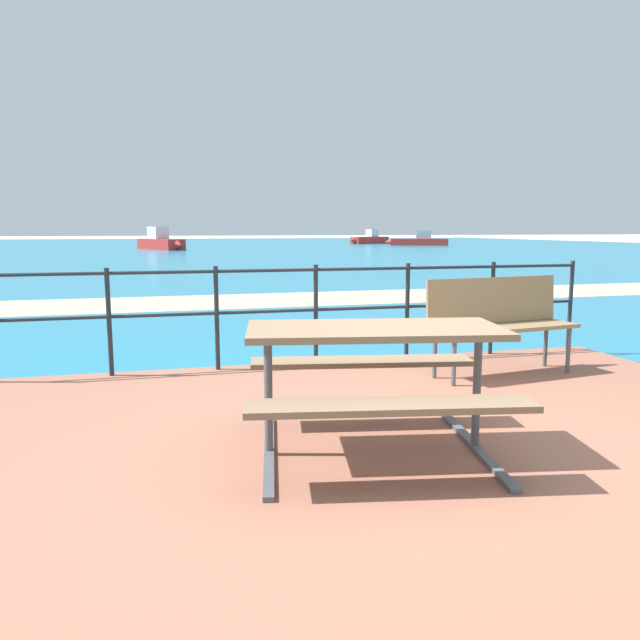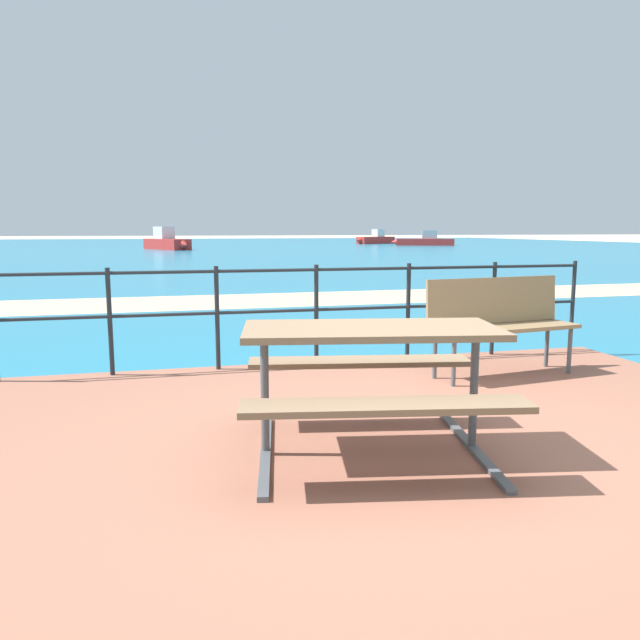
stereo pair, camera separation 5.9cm
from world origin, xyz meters
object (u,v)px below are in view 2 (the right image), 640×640
object	(u,v)px
park_bench	(499,317)
boat_near	(425,241)
picnic_table	(371,359)
boat_mid	(375,239)
boat_far	(167,242)

from	to	relation	value
park_bench	boat_near	size ratio (longest dim) A/B	0.29
picnic_table	boat_mid	size ratio (longest dim) A/B	0.39
boat_near	boat_far	xyz separation A→B (m)	(-20.97, -4.96, 0.12)
boat_near	boat_mid	xyz separation A→B (m)	(-1.99, 6.88, 0.04)
picnic_table	boat_mid	bearing A→B (deg)	80.99
boat_mid	boat_far	size ratio (longest dim) A/B	0.90
park_bench	boat_far	distance (m)	37.84
picnic_table	boat_near	bearing A→B (deg)	76.10
boat_near	boat_far	bearing A→B (deg)	34.50
boat_near	boat_mid	distance (m)	7.16
park_bench	boat_mid	xyz separation A→B (m)	(15.94, 49.56, -0.18)
boat_far	boat_mid	bearing A→B (deg)	95.21
picnic_table	boat_near	xyz separation A→B (m)	(19.74, 44.31, -0.25)
picnic_table	boat_far	world-z (taller)	boat_far
picnic_table	boat_mid	xyz separation A→B (m)	(17.76, 51.19, -0.21)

